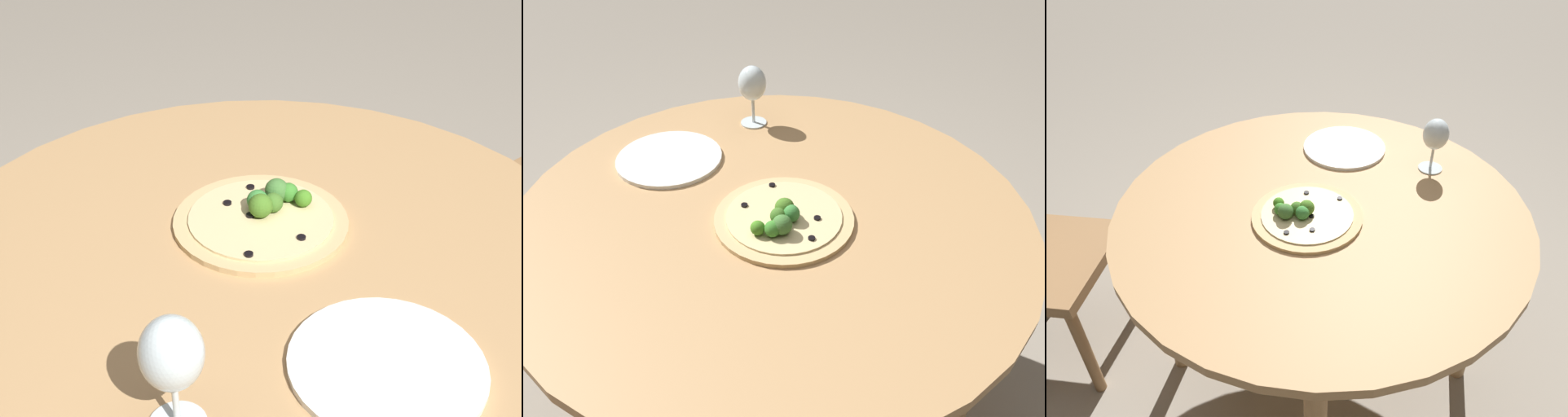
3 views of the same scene
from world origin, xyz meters
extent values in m
cylinder|color=tan|center=(0.00, 0.00, 0.69)|extent=(1.09, 1.09, 0.03)
cylinder|color=tan|center=(-0.34, -0.34, 0.34)|extent=(0.05, 0.05, 0.68)
cylinder|color=tan|center=(-0.34, 0.34, 0.34)|extent=(0.05, 0.05, 0.68)
cylinder|color=#997047|center=(-0.59, 0.43, 0.20)|extent=(0.04, 0.04, 0.39)
cylinder|color=#997047|center=(-0.82, 0.69, 0.20)|extent=(0.04, 0.04, 0.39)
cylinder|color=tan|center=(-0.06, -0.01, 0.71)|extent=(0.29, 0.29, 0.01)
cylinder|color=beige|center=(-0.06, -0.01, 0.72)|extent=(0.24, 0.24, 0.00)
sphere|color=#406D26|center=(-0.08, 0.01, 0.74)|extent=(0.03, 0.03, 0.03)
sphere|color=#417E21|center=(-0.09, 0.06, 0.73)|extent=(0.03, 0.03, 0.03)
sphere|color=#3A8338|center=(-0.08, -0.01, 0.74)|extent=(0.04, 0.04, 0.04)
sphere|color=#407333|center=(-0.11, 0.02, 0.74)|extent=(0.04, 0.04, 0.04)
sphere|color=#437322|center=(-0.06, -0.01, 0.74)|extent=(0.04, 0.04, 0.04)
sphere|color=#397F2A|center=(-0.11, 0.04, 0.74)|extent=(0.03, 0.03, 0.03)
cylinder|color=black|center=(0.00, 0.06, 0.72)|extent=(0.01, 0.01, 0.00)
cylinder|color=black|center=(-0.15, -0.03, 0.72)|extent=(0.01, 0.01, 0.00)
cylinder|color=black|center=(-0.06, -0.02, 0.72)|extent=(0.01, 0.01, 0.00)
cylinder|color=black|center=(-0.09, -0.06, 0.72)|extent=(0.01, 0.01, 0.00)
cylinder|color=black|center=(0.05, -0.02, 0.72)|extent=(0.01, 0.01, 0.00)
cylinder|color=silver|center=(0.36, -0.08, 0.74)|extent=(0.01, 0.01, 0.07)
ellipsoid|color=silver|center=(0.36, -0.08, 0.82)|extent=(0.07, 0.07, 0.09)
cylinder|color=white|center=(0.26, 0.17, 0.71)|extent=(0.25, 0.25, 0.01)
camera|label=1|loc=(0.92, 0.04, 1.37)|focal=50.00mm
camera|label=2|loc=(-0.81, 0.28, 1.36)|focal=35.00mm
camera|label=3|loc=(-0.74, -0.76, 1.53)|focal=35.00mm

